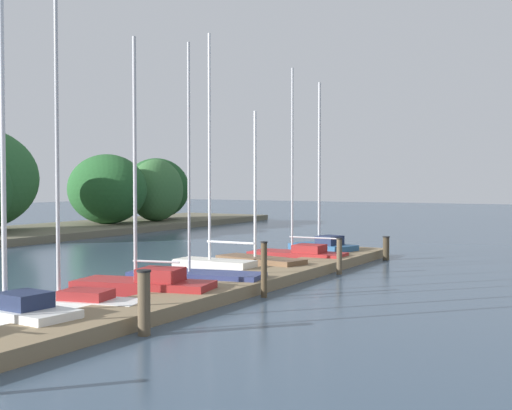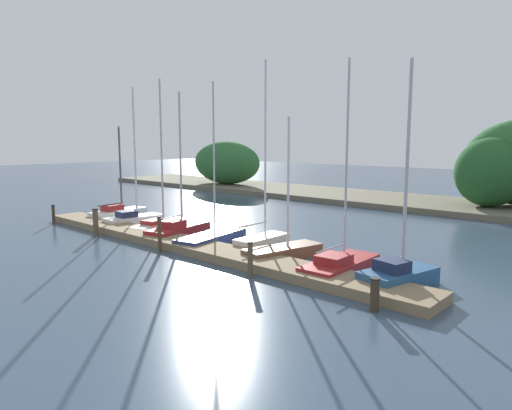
# 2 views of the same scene
# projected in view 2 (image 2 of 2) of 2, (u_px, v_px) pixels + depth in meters

# --- Properties ---
(dock_pier) EXTENTS (23.03, 1.80, 0.35)m
(dock_pier) POSITION_uv_depth(u_px,v_px,m) (185.00, 244.00, 20.81)
(dock_pier) COLOR #847051
(dock_pier) RESTS_ON ground
(far_shore) EXTENTS (66.09, 8.00, 6.33)m
(far_shore) POSITION_uv_depth(u_px,v_px,m) (477.00, 178.00, 31.69)
(far_shore) COLOR #66604C
(far_shore) RESTS_ON ground
(sailboat_0) EXTENTS (1.75, 4.05, 5.67)m
(sailboat_0) POSITION_uv_depth(u_px,v_px,m) (120.00, 212.00, 28.61)
(sailboat_0) COLOR white
(sailboat_0) RESTS_ON ground
(sailboat_1) EXTENTS (1.45, 3.56, 7.74)m
(sailboat_1) POSITION_uv_depth(u_px,v_px,m) (135.00, 217.00, 26.46)
(sailboat_1) COLOR white
(sailboat_1) RESTS_ON ground
(sailboat_2) EXTENTS (1.96, 4.27, 8.08)m
(sailboat_2) POSITION_uv_depth(u_px,v_px,m) (161.00, 222.00, 25.37)
(sailboat_2) COLOR white
(sailboat_2) RESTS_ON ground
(sailboat_3) EXTENTS (2.07, 4.17, 7.20)m
(sailboat_3) POSITION_uv_depth(u_px,v_px,m) (180.00, 228.00, 23.42)
(sailboat_3) COLOR maroon
(sailboat_3) RESTS_ON ground
(sailboat_4) EXTENTS (2.07, 4.44, 7.48)m
(sailboat_4) POSITION_uv_depth(u_px,v_px,m) (214.00, 237.00, 21.78)
(sailboat_4) COLOR navy
(sailboat_4) RESTS_ON ground
(sailboat_5) EXTENTS (1.11, 3.11, 8.28)m
(sailboat_5) POSITION_uv_depth(u_px,v_px,m) (264.00, 239.00, 20.79)
(sailboat_5) COLOR silver
(sailboat_5) RESTS_ON ground
(sailboat_6) EXTENTS (1.85, 3.77, 5.78)m
(sailboat_6) POSITION_uv_depth(u_px,v_px,m) (286.00, 251.00, 19.02)
(sailboat_6) COLOR brown
(sailboat_6) RESTS_ON ground
(sailboat_7) EXTENTS (1.48, 4.02, 7.70)m
(sailboat_7) POSITION_uv_depth(u_px,v_px,m) (341.00, 263.00, 16.99)
(sailboat_7) COLOR maroon
(sailboat_7) RESTS_ON ground
(sailboat_8) EXTENTS (1.89, 3.12, 7.41)m
(sailboat_8) POSITION_uv_depth(u_px,v_px,m) (400.00, 273.00, 15.39)
(sailboat_8) COLOR #285684
(sailboat_8) RESTS_ON ground
(mooring_piling_0) EXTENTS (0.20, 0.20, 1.13)m
(mooring_piling_0) POSITION_uv_depth(u_px,v_px,m) (53.00, 214.00, 26.82)
(mooring_piling_0) COLOR #3D3323
(mooring_piling_0) RESTS_ON ground
(mooring_piling_1) EXTENTS (0.31, 0.31, 1.40)m
(mooring_piling_1) POSITION_uv_depth(u_px,v_px,m) (96.00, 222.00, 23.59)
(mooring_piling_1) COLOR brown
(mooring_piling_1) RESTS_ON ground
(mooring_piling_2) EXTENTS (0.20, 0.20, 1.58)m
(mooring_piling_2) POSITION_uv_depth(u_px,v_px,m) (160.00, 234.00, 20.01)
(mooring_piling_2) COLOR #4C3D28
(mooring_piling_2) RESTS_ON ground
(mooring_piling_3) EXTENTS (0.22, 0.22, 1.27)m
(mooring_piling_3) POSITION_uv_depth(u_px,v_px,m) (250.00, 259.00, 16.38)
(mooring_piling_3) COLOR brown
(mooring_piling_3) RESTS_ON ground
(mooring_piling_4) EXTENTS (0.30, 0.30, 0.98)m
(mooring_piling_4) POSITION_uv_depth(u_px,v_px,m) (375.00, 294.00, 13.09)
(mooring_piling_4) COLOR #3D3323
(mooring_piling_4) RESTS_ON ground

